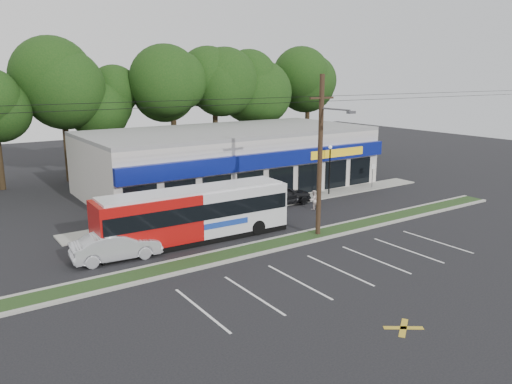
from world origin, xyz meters
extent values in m
plane|color=black|center=(0.00, 0.00, 0.00)|extent=(120.00, 120.00, 0.00)
cube|color=#1D3114|center=(0.00, 1.00, 0.06)|extent=(40.00, 1.60, 0.12)
cube|color=#9E9E93|center=(0.00, 0.15, 0.07)|extent=(40.00, 0.25, 0.14)
cube|color=#9E9E93|center=(0.00, 1.85, 0.07)|extent=(40.00, 0.25, 0.14)
cube|color=#9E9E93|center=(5.00, 9.00, 0.05)|extent=(32.00, 2.20, 0.10)
cube|color=beige|center=(5.50, 16.00, 2.50)|extent=(25.00, 12.00, 5.00)
cube|color=navy|center=(5.50, 9.75, 3.40)|extent=(25.00, 0.50, 1.20)
cube|color=black|center=(5.50, 9.94, 1.40)|extent=(24.00, 0.12, 2.40)
cube|color=gold|center=(12.50, 9.48, 3.40)|extent=(6.00, 0.06, 0.70)
cube|color=gray|center=(5.50, 16.00, 5.15)|extent=(25.00, 12.00, 0.30)
cylinder|color=black|center=(3.00, 1.00, 5.00)|extent=(0.30, 0.30, 10.00)
cube|color=black|center=(3.00, 1.00, 8.60)|extent=(1.80, 0.12, 0.12)
cylinder|color=#59595E|center=(3.00, -0.20, 8.00)|extent=(0.10, 2.40, 0.10)
cube|color=#59595E|center=(3.00, -1.50, 7.90)|extent=(0.50, 0.25, 0.15)
cylinder|color=black|center=(0.00, 1.00, 8.70)|extent=(50.00, 0.02, 0.02)
cylinder|color=black|center=(0.00, 1.00, 8.40)|extent=(50.00, 0.02, 0.02)
cylinder|color=black|center=(11.00, 8.80, 2.00)|extent=(0.12, 0.12, 4.00)
sphere|color=silver|center=(11.00, 8.80, 4.10)|extent=(0.30, 0.30, 0.30)
cylinder|color=#59595E|center=(16.00, 8.60, 1.10)|extent=(0.06, 0.06, 2.20)
cube|color=white|center=(16.00, 8.55, 2.00)|extent=(0.45, 0.04, 0.45)
cylinder|color=black|center=(-11.00, 26.00, 2.86)|extent=(0.56, 0.56, 5.72)
sphere|color=black|center=(-11.00, 26.00, 8.45)|extent=(6.76, 6.76, 6.76)
cylinder|color=black|center=(-6.00, 26.00, 2.86)|extent=(0.56, 0.56, 5.72)
sphere|color=black|center=(-6.00, 26.00, 8.45)|extent=(6.76, 6.76, 6.76)
cylinder|color=black|center=(-1.00, 26.00, 2.86)|extent=(0.56, 0.56, 5.72)
sphere|color=black|center=(-1.00, 26.00, 8.45)|extent=(6.76, 6.76, 6.76)
cylinder|color=black|center=(4.00, 26.00, 2.86)|extent=(0.56, 0.56, 5.72)
sphere|color=black|center=(4.00, 26.00, 8.45)|extent=(6.76, 6.76, 6.76)
cylinder|color=black|center=(9.00, 26.00, 2.86)|extent=(0.56, 0.56, 5.72)
sphere|color=black|center=(9.00, 26.00, 8.45)|extent=(6.76, 6.76, 6.76)
cylinder|color=black|center=(14.00, 26.00, 2.86)|extent=(0.56, 0.56, 5.72)
sphere|color=black|center=(14.00, 26.00, 8.45)|extent=(6.76, 6.76, 6.76)
cylinder|color=black|center=(19.00, 26.00, 2.86)|extent=(0.56, 0.56, 5.72)
sphere|color=black|center=(19.00, 26.00, 8.45)|extent=(6.76, 6.76, 6.76)
cylinder|color=black|center=(24.00, 26.00, 2.86)|extent=(0.56, 0.56, 5.72)
sphere|color=black|center=(24.00, 26.00, 8.45)|extent=(6.76, 6.76, 6.76)
cube|color=#AD0F0D|center=(-6.91, 4.58, 1.73)|extent=(6.10, 2.67, 2.76)
cube|color=silver|center=(-0.88, 4.42, 1.73)|extent=(6.10, 2.67, 2.76)
cube|color=black|center=(-3.89, 4.50, 0.20)|extent=(12.12, 2.78, 0.35)
cube|color=black|center=(-3.89, 4.50, 2.06)|extent=(11.89, 2.88, 0.96)
cube|color=black|center=(2.17, 4.34, 1.91)|extent=(0.12, 2.14, 1.41)
cube|color=#193899|center=(-2.42, 3.19, 1.16)|extent=(3.02, 0.11, 0.35)
cube|color=silver|center=(-3.89, 4.50, 3.17)|extent=(11.52, 2.56, 0.18)
cylinder|color=black|center=(-8.14, 3.47, 0.48)|extent=(0.97, 0.31, 0.97)
cylinder|color=black|center=(-8.08, 5.75, 0.48)|extent=(0.97, 0.31, 0.97)
cylinder|color=black|center=(-0.06, 3.26, 0.48)|extent=(0.97, 0.31, 0.97)
cylinder|color=black|center=(0.00, 5.54, 0.48)|extent=(0.97, 0.31, 0.97)
imported|color=black|center=(5.77, 8.50, 0.81)|extent=(4.93, 2.42, 1.62)
imported|color=#B9BAC1|center=(-9.00, 3.98, 0.79)|extent=(4.94, 2.08, 1.59)
imported|color=silver|center=(3.80, 8.14, 0.82)|extent=(0.60, 0.40, 1.64)
imported|color=silver|center=(6.90, 6.00, 0.74)|extent=(0.76, 0.61, 1.48)
camera|label=1|loc=(-17.17, -21.82, 9.92)|focal=35.00mm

